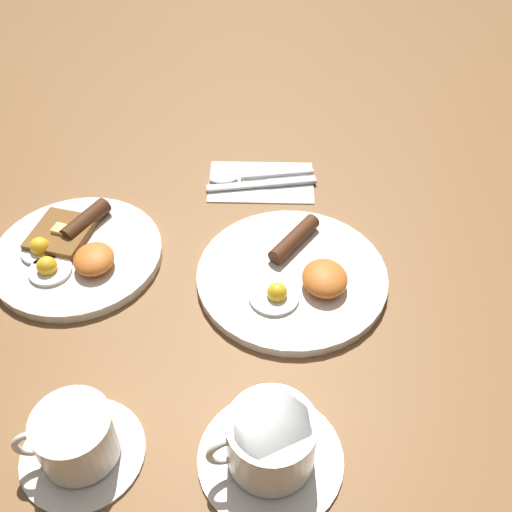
% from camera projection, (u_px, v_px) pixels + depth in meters
% --- Properties ---
extents(ground_plane, '(3.00, 3.00, 0.00)m').
position_uv_depth(ground_plane, '(292.00, 280.00, 0.88)').
color(ground_plane, brown).
extents(breakfast_plate_near, '(0.28, 0.28, 0.05)m').
position_uv_depth(breakfast_plate_near, '(295.00, 276.00, 0.87)').
color(breakfast_plate_near, silver).
rests_on(breakfast_plate_near, ground_plane).
extents(breakfast_plate_far, '(0.25, 0.25, 0.04)m').
position_uv_depth(breakfast_plate_far, '(76.00, 252.00, 0.90)').
color(breakfast_plate_far, silver).
rests_on(breakfast_plate_far, ground_plane).
extents(teacup_near, '(0.17, 0.17, 0.08)m').
position_uv_depth(teacup_near, '(270.00, 444.00, 0.66)').
color(teacup_near, silver).
rests_on(teacup_near, ground_plane).
extents(teacup_far, '(0.14, 0.14, 0.08)m').
position_uv_depth(teacup_far, '(77.00, 440.00, 0.66)').
color(teacup_far, silver).
rests_on(teacup_far, ground_plane).
extents(napkin, '(0.13, 0.19, 0.01)m').
position_uv_depth(napkin, '(261.00, 182.00, 1.04)').
color(napkin, white).
rests_on(napkin, ground_plane).
extents(knife, '(0.03, 0.19, 0.01)m').
position_uv_depth(knife, '(268.00, 183.00, 1.03)').
color(knife, silver).
rests_on(knife, napkin).
extents(spoon, '(0.04, 0.18, 0.01)m').
position_uv_depth(spoon, '(234.00, 177.00, 1.04)').
color(spoon, silver).
rests_on(spoon, napkin).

